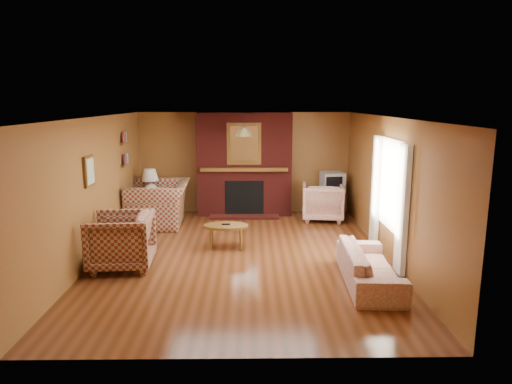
{
  "coord_description": "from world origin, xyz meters",
  "views": [
    {
      "loc": [
        0.14,
        -7.62,
        2.67
      ],
      "look_at": [
        0.24,
        0.6,
        1.02
      ],
      "focal_mm": 32.0,
      "sensor_mm": 36.0,
      "label": 1
    }
  ],
  "objects_px": {
    "plaid_loveseat": "(159,203)",
    "plaid_armchair": "(121,241)",
    "fireplace": "(244,165)",
    "floral_sofa": "(369,266)",
    "table_lamp": "(150,181)",
    "side_table": "(151,208)",
    "floral_armchair": "(323,202)",
    "crt_tv": "(332,182)",
    "tv_stand": "(332,204)",
    "coffee_table": "(226,228)"
  },
  "relations": [
    {
      "from": "floral_sofa",
      "to": "side_table",
      "type": "height_order",
      "value": "side_table"
    },
    {
      "from": "plaid_loveseat",
      "to": "table_lamp",
      "type": "distance_m",
      "value": 0.62
    },
    {
      "from": "fireplace",
      "to": "coffee_table",
      "type": "xyz_separation_m",
      "value": [
        -0.31,
        -2.55,
        -0.8
      ]
    },
    {
      "from": "coffee_table",
      "to": "tv_stand",
      "type": "bearing_deg",
      "value": 45.14
    },
    {
      "from": "floral_armchair",
      "to": "tv_stand",
      "type": "bearing_deg",
      "value": -120.43
    },
    {
      "from": "fireplace",
      "to": "floral_sofa",
      "type": "bearing_deg",
      "value": -65.82
    },
    {
      "from": "coffee_table",
      "to": "floral_armchair",
      "type": "bearing_deg",
      "value": 43.85
    },
    {
      "from": "floral_armchair",
      "to": "side_table",
      "type": "xyz_separation_m",
      "value": [
        -3.88,
        0.02,
        -0.14
      ]
    },
    {
      "from": "fireplace",
      "to": "plaid_armchair",
      "type": "height_order",
      "value": "fireplace"
    },
    {
      "from": "plaid_loveseat",
      "to": "side_table",
      "type": "relative_size",
      "value": 2.6
    },
    {
      "from": "plaid_armchair",
      "to": "coffee_table",
      "type": "relative_size",
      "value": 1.22
    },
    {
      "from": "fireplace",
      "to": "table_lamp",
      "type": "distance_m",
      "value": 2.19
    },
    {
      "from": "table_lamp",
      "to": "tv_stand",
      "type": "relative_size",
      "value": 1.06
    },
    {
      "from": "plaid_armchair",
      "to": "floral_armchair",
      "type": "distance_m",
      "value": 4.78
    },
    {
      "from": "plaid_armchair",
      "to": "side_table",
      "type": "bearing_deg",
      "value": 179.13
    },
    {
      "from": "plaid_loveseat",
      "to": "coffee_table",
      "type": "distance_m",
      "value": 2.27
    },
    {
      "from": "table_lamp",
      "to": "crt_tv",
      "type": "xyz_separation_m",
      "value": [
        4.15,
        0.34,
        -0.09
      ]
    },
    {
      "from": "plaid_armchair",
      "to": "floral_armchair",
      "type": "relative_size",
      "value": 1.08
    },
    {
      "from": "fireplace",
      "to": "plaid_armchair",
      "type": "relative_size",
      "value": 2.43
    },
    {
      "from": "fireplace",
      "to": "table_lamp",
      "type": "height_order",
      "value": "fireplace"
    },
    {
      "from": "plaid_loveseat",
      "to": "floral_armchair",
      "type": "xyz_separation_m",
      "value": [
        3.63,
        0.35,
        -0.05
      ]
    },
    {
      "from": "floral_sofa",
      "to": "crt_tv",
      "type": "bearing_deg",
      "value": 0.74
    },
    {
      "from": "fireplace",
      "to": "table_lamp",
      "type": "bearing_deg",
      "value": -165.71
    },
    {
      "from": "floral_armchair",
      "to": "table_lamp",
      "type": "bearing_deg",
      "value": 6.01
    },
    {
      "from": "plaid_armchair",
      "to": "floral_sofa",
      "type": "height_order",
      "value": "plaid_armchair"
    },
    {
      "from": "side_table",
      "to": "table_lamp",
      "type": "distance_m",
      "value": 0.62
    },
    {
      "from": "floral_armchair",
      "to": "table_lamp",
      "type": "xyz_separation_m",
      "value": [
        -3.88,
        0.02,
        0.48
      ]
    },
    {
      "from": "plaid_armchair",
      "to": "floral_armchair",
      "type": "bearing_deg",
      "value": 124.95
    },
    {
      "from": "tv_stand",
      "to": "plaid_loveseat",
      "type": "bearing_deg",
      "value": -172.9
    },
    {
      "from": "plaid_armchair",
      "to": "crt_tv",
      "type": "xyz_separation_m",
      "value": [
        4.0,
        3.34,
        0.36
      ]
    },
    {
      "from": "crt_tv",
      "to": "plaid_loveseat",
      "type": "bearing_deg",
      "value": -169.74
    },
    {
      "from": "floral_sofa",
      "to": "crt_tv",
      "type": "xyz_separation_m",
      "value": [
        0.15,
        4.04,
        0.54
      ]
    },
    {
      "from": "side_table",
      "to": "table_lamp",
      "type": "relative_size",
      "value": 0.9
    },
    {
      "from": "plaid_loveseat",
      "to": "coffee_table",
      "type": "height_order",
      "value": "plaid_loveseat"
    },
    {
      "from": "plaid_armchair",
      "to": "table_lamp",
      "type": "relative_size",
      "value": 1.6
    },
    {
      "from": "plaid_loveseat",
      "to": "floral_armchair",
      "type": "distance_m",
      "value": 3.64
    },
    {
      "from": "fireplace",
      "to": "floral_sofa",
      "type": "xyz_separation_m",
      "value": [
        1.9,
        -4.23,
        -0.91
      ]
    },
    {
      "from": "plaid_loveseat",
      "to": "crt_tv",
      "type": "height_order",
      "value": "crt_tv"
    },
    {
      "from": "plaid_loveseat",
      "to": "table_lamp",
      "type": "xyz_separation_m",
      "value": [
        -0.25,
        0.36,
        0.43
      ]
    },
    {
      "from": "crt_tv",
      "to": "floral_armchair",
      "type": "bearing_deg",
      "value": -127.09
    },
    {
      "from": "crt_tv",
      "to": "side_table",
      "type": "bearing_deg",
      "value": -175.26
    },
    {
      "from": "plaid_loveseat",
      "to": "tv_stand",
      "type": "distance_m",
      "value": 3.97
    },
    {
      "from": "fireplace",
      "to": "floral_armchair",
      "type": "xyz_separation_m",
      "value": [
        1.78,
        -0.55,
        -0.76
      ]
    },
    {
      "from": "floral_sofa",
      "to": "table_lamp",
      "type": "height_order",
      "value": "table_lamp"
    },
    {
      "from": "plaid_loveseat",
      "to": "plaid_armchair",
      "type": "distance_m",
      "value": 2.64
    },
    {
      "from": "side_table",
      "to": "table_lamp",
      "type": "xyz_separation_m",
      "value": [
        0.0,
        0.0,
        0.62
      ]
    },
    {
      "from": "plaid_armchair",
      "to": "side_table",
      "type": "height_order",
      "value": "plaid_armchair"
    },
    {
      "from": "plaid_loveseat",
      "to": "side_table",
      "type": "xyz_separation_m",
      "value": [
        -0.25,
        0.36,
        -0.19
      ]
    },
    {
      "from": "floral_armchair",
      "to": "tv_stand",
      "type": "relative_size",
      "value": 1.57
    },
    {
      "from": "coffee_table",
      "to": "table_lamp",
      "type": "distance_m",
      "value": 2.75
    }
  ]
}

